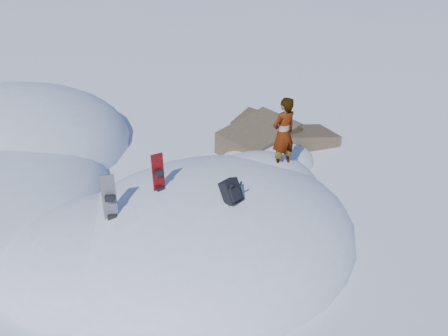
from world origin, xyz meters
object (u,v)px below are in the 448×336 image
snowboard_dark (111,209)px  person (283,134)px  backpack (232,192)px  snowboard_red (159,183)px

snowboard_dark → person: (4.37, 0.27, 0.53)m
snowboard_dark → backpack: 2.41m
person → snowboard_red: bearing=-3.0°
snowboard_red → snowboard_dark: bearing=-172.7°
snowboard_red → backpack: 1.58m
backpack → person: 2.55m
person → backpack: bearing=25.1°
snowboard_red → snowboard_dark: snowboard_red is taller
snowboard_dark → snowboard_red: bearing=30.8°
snowboard_red → snowboard_dark: 1.13m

